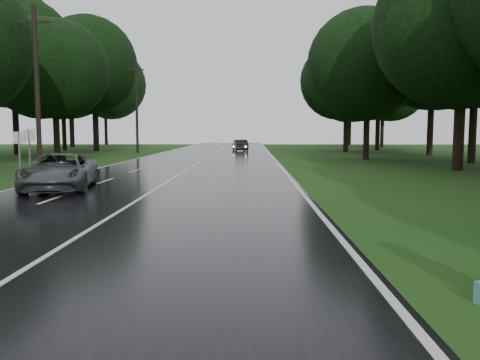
% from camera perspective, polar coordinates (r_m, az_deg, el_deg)
% --- Properties ---
extents(ground, '(160.00, 160.00, 0.00)m').
position_cam_1_polar(ground, '(9.67, -22.43, -8.92)').
color(ground, '#1F4414').
rests_on(ground, ground).
extents(road, '(12.00, 140.00, 0.04)m').
position_cam_1_polar(road, '(28.91, -6.39, 1.04)').
color(road, black).
rests_on(road, ground).
extents(lane_center, '(0.12, 140.00, 0.01)m').
position_cam_1_polar(lane_center, '(28.91, -6.39, 1.09)').
color(lane_center, silver).
rests_on(lane_center, road).
extents(grey_car, '(3.42, 5.66, 1.47)m').
position_cam_1_polar(grey_car, '(20.73, -20.41, 0.96)').
color(grey_car, '#494C4E').
rests_on(grey_car, road).
extents(far_car, '(2.04, 4.28, 1.35)m').
position_cam_1_polar(far_car, '(56.41, 0.01, 4.07)').
color(far_car, black).
rests_on(far_car, road).
extents(utility_pole_mid, '(1.80, 0.28, 9.52)m').
position_cam_1_polar(utility_pole_mid, '(30.83, -22.35, 0.90)').
color(utility_pole_mid, black).
rests_on(utility_pole_mid, ground).
extents(utility_pole_far, '(1.80, 0.28, 9.95)m').
position_cam_1_polar(utility_pole_far, '(54.32, -11.90, 3.12)').
color(utility_pole_far, black).
rests_on(utility_pole_far, ground).
extents(road_sign_a, '(0.56, 0.10, 2.34)m').
position_cam_1_polar(road_sign_a, '(25.58, -24.31, -0.09)').
color(road_sign_a, white).
rests_on(road_sign_a, ground).
extents(road_sign_b, '(0.59, 0.10, 2.46)m').
position_cam_1_polar(road_sign_b, '(26.55, -23.32, 0.15)').
color(road_sign_b, white).
rests_on(road_sign_b, ground).
extents(tree_left_e, '(8.62, 8.62, 13.46)m').
position_cam_1_polar(tree_left_e, '(46.43, -20.61, 2.45)').
color(tree_left_e, black).
rests_on(tree_left_e, ground).
extents(tree_left_f, '(11.06, 11.06, 17.28)m').
position_cam_1_polar(tree_left_f, '(60.56, -16.47, 3.27)').
color(tree_left_f, black).
rests_on(tree_left_f, ground).
extents(tree_right_d, '(9.42, 9.42, 14.72)m').
position_cam_1_polar(tree_right_d, '(32.35, 24.11, 1.04)').
color(tree_right_d, black).
rests_on(tree_right_d, ground).
extents(tree_right_e, '(8.28, 8.28, 12.94)m').
position_cam_1_polar(tree_right_e, '(42.26, 14.52, 2.35)').
color(tree_right_e, black).
rests_on(tree_right_e, ground).
extents(tree_right_f, '(9.12, 9.12, 14.25)m').
position_cam_1_polar(tree_right_f, '(57.06, 12.26, 3.24)').
color(tree_right_f, black).
rests_on(tree_right_f, ground).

